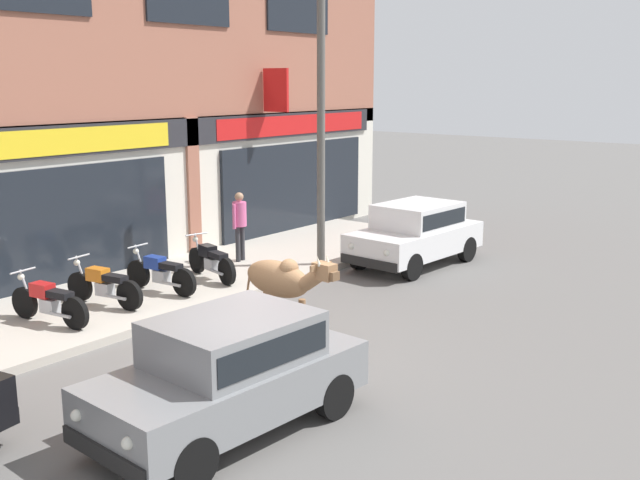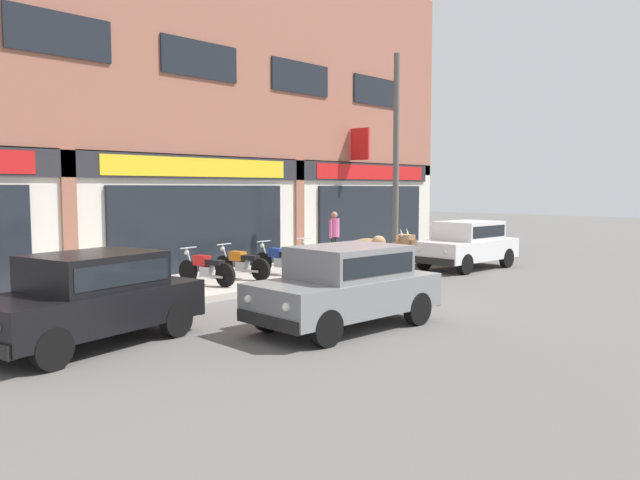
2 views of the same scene
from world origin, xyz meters
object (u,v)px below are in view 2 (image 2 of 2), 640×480
(pedestrian, at_px, (334,232))
(utility_pole, at_px, (396,161))
(motorcycle_1, at_px, (242,264))
(car_0, at_px, (467,242))
(motorcycle_3, at_px, (315,256))
(motorcycle_0, at_px, (206,269))
(motorcycle_2, at_px, (280,260))
(cow, at_px, (373,252))
(car_2, at_px, (346,282))
(car_1, at_px, (91,294))

(pedestrian, height_order, utility_pole, utility_pole)
(motorcycle_1, height_order, utility_pole, utility_pole)
(car_0, height_order, motorcycle_3, car_0)
(motorcycle_0, relative_size, motorcycle_1, 1.00)
(motorcycle_0, bearing_deg, motorcycle_3, -0.33)
(car_0, height_order, motorcycle_2, car_0)
(motorcycle_2, bearing_deg, utility_pole, -16.17)
(motorcycle_1, xyz_separation_m, pedestrian, (4.10, 0.47, 0.60))
(utility_pole, bearing_deg, cow, -149.99)
(car_2, height_order, motorcycle_2, car_2)
(cow, distance_m, car_0, 5.86)
(cow, xyz_separation_m, motorcycle_2, (0.26, 3.40, -0.47))
(motorcycle_1, bearing_deg, motorcycle_3, -3.60)
(car_0, bearing_deg, motorcycle_3, 149.83)
(motorcycle_0, bearing_deg, car_0, -17.15)
(car_0, relative_size, utility_pole, 0.59)
(motorcycle_3, bearing_deg, utility_pole, -22.95)
(car_1, height_order, motorcycle_0, car_1)
(cow, height_order, pedestrian, pedestrian)
(cow, relative_size, motorcycle_1, 1.19)
(car_1, distance_m, utility_pole, 11.06)
(cow, distance_m, pedestrian, 5.05)
(car_2, bearing_deg, utility_pole, 30.18)
(car_1, relative_size, pedestrian, 2.37)
(cow, height_order, motorcycle_2, cow)
(motorcycle_0, relative_size, pedestrian, 1.13)
(motorcycle_0, height_order, motorcycle_3, same)
(car_2, xyz_separation_m, pedestrian, (6.04, 5.70, 0.32))
(car_2, distance_m, motorcycle_3, 6.79)
(car_0, xyz_separation_m, motorcycle_2, (-5.53, 2.51, -0.28))
(motorcycle_0, xyz_separation_m, motorcycle_1, (1.22, 0.14, 0.00))
(cow, relative_size, motorcycle_2, 1.19)
(car_0, distance_m, car_2, 9.10)
(car_2, xyz_separation_m, motorcycle_2, (3.19, 5.12, -0.28))
(car_1, distance_m, car_2, 4.25)
(car_2, bearing_deg, car_1, 149.72)
(car_1, height_order, motorcycle_3, car_1)
(car_2, height_order, motorcycle_3, car_2)
(car_0, distance_m, car_1, 12.40)
(motorcycle_0, distance_m, utility_pole, 6.89)
(car_1, relative_size, motorcycle_2, 2.09)
(car_1, distance_m, motorcycle_1, 6.41)
(car_0, xyz_separation_m, motorcycle_1, (-6.78, 2.61, -0.28))
(pedestrian, bearing_deg, motorcycle_1, -173.41)
(car_1, bearing_deg, cow, -3.65)
(car_2, distance_m, motorcycle_0, 5.14)
(car_0, bearing_deg, pedestrian, 131.04)
(car_1, relative_size, utility_pole, 0.60)
(car_0, bearing_deg, motorcycle_2, 155.62)
(motorcycle_1, relative_size, motorcycle_3, 1.01)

